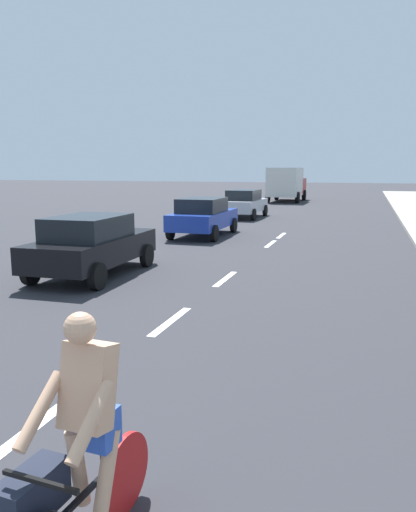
% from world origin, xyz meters
% --- Properties ---
extents(ground_plane, '(160.00, 160.00, 0.00)m').
position_xyz_m(ground_plane, '(0.00, 20.00, 0.00)').
color(ground_plane, '#2D2D33').
extents(lane_stripe_1, '(0.16, 1.80, 0.01)m').
position_xyz_m(lane_stripe_1, '(0.00, 4.27, 0.00)').
color(lane_stripe_1, white).
rests_on(lane_stripe_1, ground).
extents(lane_stripe_2, '(0.16, 1.80, 0.01)m').
position_xyz_m(lane_stripe_2, '(0.00, 8.45, 0.00)').
color(lane_stripe_2, white).
rests_on(lane_stripe_2, ground).
extents(lane_stripe_3, '(0.16, 1.80, 0.01)m').
position_xyz_m(lane_stripe_3, '(0.00, 12.15, 0.00)').
color(lane_stripe_3, white).
rests_on(lane_stripe_3, ground).
extents(lane_stripe_4, '(0.16, 1.80, 0.01)m').
position_xyz_m(lane_stripe_4, '(0.00, 18.33, 0.00)').
color(lane_stripe_4, white).
rests_on(lane_stripe_4, ground).
extents(lane_stripe_5, '(0.16, 1.80, 0.01)m').
position_xyz_m(lane_stripe_5, '(0.00, 20.77, 0.00)').
color(lane_stripe_5, white).
rests_on(lane_stripe_5, ground).
extents(cyclist, '(0.63, 1.71, 1.82)m').
position_xyz_m(cyclist, '(1.47, 3.04, 0.83)').
color(cyclist, black).
rests_on(cyclist, ground).
extents(parked_car_black, '(2.05, 4.27, 1.57)m').
position_xyz_m(parked_car_black, '(-3.40, 11.51, 0.84)').
color(parked_car_black, black).
rests_on(parked_car_black, ground).
extents(parked_car_blue, '(1.98, 4.27, 1.57)m').
position_xyz_m(parked_car_blue, '(-3.04, 19.64, 0.84)').
color(parked_car_blue, '#1E389E').
rests_on(parked_car_blue, ground).
extents(parked_car_silver, '(2.01, 4.19, 1.57)m').
position_xyz_m(parked_car_silver, '(-3.24, 27.67, 0.84)').
color(parked_car_silver, '#B7BABF').
rests_on(parked_car_silver, ground).
extents(delivery_truck, '(2.74, 6.27, 2.80)m').
position_xyz_m(delivery_truck, '(-3.14, 42.28, 1.50)').
color(delivery_truck, maroon).
rests_on(delivery_truck, ground).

